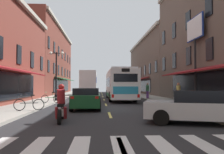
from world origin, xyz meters
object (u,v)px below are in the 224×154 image
(sedan_mid, at_px, (87,98))
(pedestrian_mid, at_px, (148,90))
(box_truck, at_px, (89,83))
(street_lamp_twin, at_px, (56,73))
(sedan_near, at_px, (200,107))
(sedan_far, at_px, (90,90))
(motorcycle_rider, at_px, (61,106))
(transit_bus, at_px, (119,84))
(bicycle_mid, at_px, (29,104))
(pedestrian_far, at_px, (178,92))
(bicycle_near, at_px, (51,98))
(billboard_sign, at_px, (195,37))

(sedan_mid, xyz_separation_m, pedestrian_mid, (6.35, 10.00, 0.30))
(box_truck, height_order, pedestrian_mid, box_truck)
(box_truck, distance_m, street_lamp_twin, 13.58)
(sedan_near, xyz_separation_m, sedan_far, (-5.97, 38.17, -0.04))
(motorcycle_rider, relative_size, street_lamp_twin, 0.44)
(transit_bus, relative_size, pedestrian_mid, 7.14)
(bicycle_mid, bearing_deg, street_lamp_twin, 90.27)
(bicycle_mid, bearing_deg, box_truck, 83.54)
(sedan_near, relative_size, sedan_mid, 1.07)
(box_truck, relative_size, pedestrian_far, 3.96)
(motorcycle_rider, distance_m, pedestrian_far, 12.14)
(box_truck, distance_m, sedan_far, 12.11)
(pedestrian_mid, distance_m, pedestrian_far, 6.72)
(street_lamp_twin, bearing_deg, sedan_mid, -63.51)
(bicycle_near, bearing_deg, pedestrian_mid, 32.55)
(street_lamp_twin, bearing_deg, pedestrian_far, -16.29)
(sedan_near, relative_size, pedestrian_mid, 2.78)
(sedan_mid, distance_m, street_lamp_twin, 7.60)
(transit_bus, xyz_separation_m, pedestrian_mid, (3.23, 0.18, -0.68))
(bicycle_near, distance_m, street_lamp_twin, 3.49)
(sedan_near, height_order, sedan_far, sedan_near)
(sedan_far, xyz_separation_m, bicycle_near, (-2.26, -28.01, -0.16))
(sedan_mid, relative_size, bicycle_near, 2.64)
(motorcycle_rider, distance_m, bicycle_mid, 4.16)
(box_truck, bearing_deg, sedan_near, -77.50)
(billboard_sign, distance_m, pedestrian_mid, 9.34)
(transit_bus, height_order, bicycle_near, transit_bus)
(sedan_far, height_order, pedestrian_far, pedestrian_far)
(transit_bus, height_order, sedan_far, transit_bus)
(billboard_sign, xyz_separation_m, box_truck, (-9.22, 17.84, -3.48))
(pedestrian_far, bearing_deg, box_truck, -97.35)
(transit_bus, distance_m, sedan_mid, 10.35)
(bicycle_mid, relative_size, pedestrian_mid, 0.99)
(sedan_near, bearing_deg, motorcycle_rider, 171.47)
(sedan_near, xyz_separation_m, bicycle_near, (-8.24, 10.16, -0.21))
(sedan_near, bearing_deg, bicycle_mid, 152.68)
(motorcycle_rider, height_order, pedestrian_mid, pedestrian_mid)
(sedan_near, distance_m, sedan_far, 38.63)
(sedan_near, xyz_separation_m, motorcycle_rider, (-5.87, 0.88, 0.00))
(sedan_near, bearing_deg, transit_bus, 96.81)
(box_truck, relative_size, sedan_near, 1.40)
(box_truck, relative_size, sedan_mid, 1.49)
(billboard_sign, relative_size, sedan_mid, 1.55)
(motorcycle_rider, bearing_deg, sedan_mid, 81.19)
(sedan_mid, relative_size, pedestrian_far, 2.65)
(transit_bus, xyz_separation_m, motorcycle_rider, (-3.95, -15.20, -1.00))
(motorcycle_rider, xyz_separation_m, bicycle_near, (-2.36, 9.28, -0.21))
(bicycle_near, xyz_separation_m, pedestrian_far, (10.76, -0.51, 0.50))
(box_truck, bearing_deg, street_lamp_twin, -100.69)
(motorcycle_rider, height_order, bicycle_near, motorcycle_rider)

